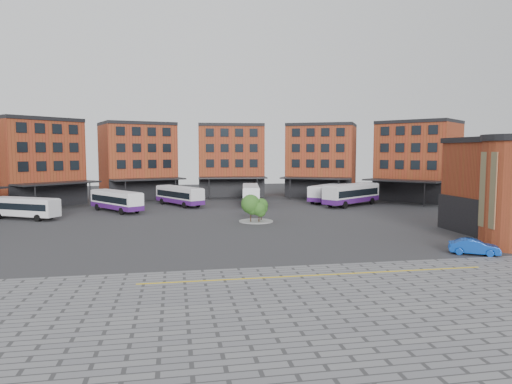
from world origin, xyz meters
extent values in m
plane|color=#28282B|center=(0.00, 0.00, 0.00)|extent=(160.00, 160.00, 0.00)
cube|color=slate|center=(2.00, -22.00, 0.01)|extent=(50.00, 22.00, 0.02)
cube|color=gold|center=(2.00, -14.00, 0.03)|extent=(26.00, 0.15, 0.02)
cube|color=brown|center=(-31.45, 36.93, 7.00)|extent=(16.35, 16.13, 14.00)
cube|color=black|center=(-28.20, 33.32, 2.00)|extent=(10.00, 9.07, 4.00)
cube|color=black|center=(-31.45, 36.93, 14.30)|extent=(16.55, 16.35, 0.60)
cube|color=black|center=(-28.07, 33.17, 9.20)|extent=(8.60, 7.77, 8.00)
cube|color=black|center=(-26.63, 31.58, 4.00)|extent=(12.61, 11.97, 0.25)
cylinder|color=black|center=(-28.81, 27.19, 2.00)|extent=(0.20, 0.20, 4.00)
cylinder|color=black|center=(-22.05, 33.28, 2.00)|extent=(0.20, 0.20, 4.00)
cube|color=brown|center=(-15.30, 46.44, 7.00)|extent=(15.55, 13.69, 14.00)
cube|color=black|center=(-13.72, 41.85, 2.00)|extent=(12.45, 4.71, 4.00)
cube|color=black|center=(-15.30, 46.44, 14.30)|extent=(15.65, 13.97, 0.60)
cube|color=black|center=(-13.66, 41.66, 9.20)|extent=(10.87, 3.87, 8.00)
cube|color=black|center=(-12.96, 39.63, 4.00)|extent=(13.72, 8.39, 0.25)
cylinder|color=black|center=(-16.67, 36.45, 2.00)|extent=(0.20, 0.20, 4.00)
cylinder|color=black|center=(-8.07, 39.41, 2.00)|extent=(0.20, 0.20, 4.00)
cube|color=brown|center=(3.28, 48.89, 7.00)|extent=(13.67, 10.88, 14.00)
cube|color=black|center=(2.94, 44.05, 2.00)|extent=(13.00, 1.41, 4.00)
cube|color=black|center=(3.28, 48.89, 14.30)|extent=(13.69, 11.18, 0.60)
cube|color=black|center=(2.93, 43.85, 9.20)|extent=(11.42, 0.95, 8.00)
cube|color=black|center=(2.78, 41.70, 4.00)|extent=(13.28, 5.30, 0.25)
cylinder|color=black|center=(-1.89, 40.22, 2.00)|extent=(0.20, 0.20, 4.00)
cylinder|color=black|center=(7.19, 39.59, 2.00)|extent=(0.20, 0.20, 4.00)
cube|color=brown|center=(21.34, 43.88, 7.00)|extent=(16.12, 14.81, 14.00)
cube|color=black|center=(19.14, 39.56, 2.00)|extent=(11.81, 6.35, 4.00)
cube|color=black|center=(21.34, 43.88, 14.30)|extent=(16.26, 15.08, 0.60)
cube|color=black|center=(19.04, 39.38, 9.20)|extent=(10.26, 5.33, 8.00)
cube|color=black|center=(18.07, 37.46, 4.00)|extent=(13.58, 9.82, 0.25)
cylinder|color=black|center=(13.20, 37.92, 2.00)|extent=(0.20, 0.20, 4.00)
cylinder|color=black|center=(21.31, 33.79, 2.00)|extent=(0.20, 0.20, 4.00)
cube|color=brown|center=(36.00, 32.21, 7.00)|extent=(16.02, 16.39, 14.00)
cube|color=black|center=(32.29, 29.09, 2.00)|extent=(8.74, 10.28, 4.00)
cube|color=black|center=(36.00, 32.21, 14.30)|extent=(16.25, 16.58, 0.60)
cube|color=black|center=(32.14, 28.96, 9.20)|extent=(7.47, 8.86, 8.00)
cube|color=black|center=(30.49, 27.58, 4.00)|extent=(11.73, 12.79, 0.25)
cylinder|color=black|center=(26.19, 29.91, 2.00)|extent=(0.20, 0.20, 4.00)
cylinder|color=black|center=(32.03, 22.94, 2.00)|extent=(0.20, 0.20, 4.00)
cube|color=black|center=(22.90, -2.00, 2.00)|extent=(0.40, 12.00, 4.00)
cube|color=red|center=(20.10, -8.00, 5.50)|extent=(0.12, 2.20, 7.00)
cylinder|color=gray|center=(2.00, 12.00, 0.06)|extent=(4.40, 4.40, 0.12)
cylinder|color=#332114|center=(1.20, 11.40, 0.85)|extent=(0.14, 0.14, 1.69)
sphere|color=#29541C|center=(1.20, 11.40, 2.37)|extent=(2.45, 2.45, 2.45)
sphere|color=#29541C|center=(1.40, 11.25, 1.86)|extent=(1.71, 1.71, 1.71)
cylinder|color=#332114|center=(2.80, 12.60, 0.74)|extent=(0.14, 0.14, 1.48)
sphere|color=#29541C|center=(2.80, 12.60, 2.07)|extent=(1.76, 1.76, 1.76)
sphere|color=#29541C|center=(3.00, 12.45, 1.62)|extent=(1.24, 1.24, 1.24)
cylinder|color=#332114|center=(2.20, 11.00, 0.64)|extent=(0.14, 0.14, 1.28)
sphere|color=#29541C|center=(2.20, 11.00, 1.79)|extent=(1.83, 1.83, 1.83)
sphere|color=#29541C|center=(2.40, 10.85, 1.41)|extent=(1.28, 1.28, 1.28)
cube|color=silver|center=(-28.11, 19.60, 1.64)|extent=(10.02, 6.91, 2.26)
cube|color=black|center=(-28.11, 19.60, 1.80)|extent=(9.34, 6.57, 0.88)
cube|color=silver|center=(-28.11, 19.60, 2.82)|extent=(9.62, 6.63, 0.11)
cylinder|color=black|center=(-30.40, 22.18, 0.46)|extent=(0.94, 0.69, 0.92)
cylinder|color=black|center=(-25.81, 17.03, 0.46)|extent=(0.94, 0.69, 0.92)
cylinder|color=black|center=(-24.70, 19.05, 0.46)|extent=(0.94, 0.69, 0.92)
cube|color=white|center=(-16.92, 25.26, 1.79)|extent=(8.58, 10.43, 2.47)
cube|color=black|center=(-16.92, 25.26, 1.96)|extent=(8.11, 9.75, 0.96)
cube|color=silver|center=(-16.92, 25.26, 3.07)|extent=(8.24, 10.01, 0.12)
cube|color=black|center=(-20.13, 29.65, 2.02)|extent=(1.80, 1.36, 1.11)
cube|color=#44176A|center=(-16.92, 25.26, 0.91)|extent=(8.64, 10.49, 0.71)
cylinder|color=black|center=(-20.03, 27.38, 0.50)|extent=(0.84, 0.99, 1.01)
cylinder|color=black|center=(-18.00, 28.87, 0.50)|extent=(0.84, 0.99, 1.01)
cylinder|color=black|center=(-15.84, 21.66, 0.50)|extent=(0.84, 0.99, 1.01)
cylinder|color=black|center=(-13.81, 23.15, 0.50)|extent=(0.84, 0.99, 1.01)
cube|color=silver|center=(-7.51, 31.29, 1.82)|extent=(7.90, 11.02, 2.51)
cube|color=black|center=(-7.51, 31.29, 2.00)|extent=(7.50, 10.27, 0.97)
cube|color=silver|center=(-7.51, 31.29, 3.12)|extent=(7.59, 10.58, 0.12)
cube|color=black|center=(-10.31, 36.07, 2.05)|extent=(1.94, 1.20, 1.13)
cube|color=#44176A|center=(-7.51, 31.29, 0.92)|extent=(7.96, 11.07, 0.72)
cylinder|color=black|center=(-10.44, 33.76, 0.51)|extent=(0.78, 1.04, 1.02)
cylinder|color=black|center=(-8.23, 35.05, 0.51)|extent=(0.78, 1.04, 1.02)
cylinder|color=black|center=(-6.80, 27.54, 0.51)|extent=(0.78, 1.04, 1.02)
cylinder|color=black|center=(-4.58, 28.83, 0.51)|extent=(0.78, 1.04, 1.02)
cube|color=white|center=(4.43, 30.59, 1.89)|extent=(4.39, 11.97, 2.61)
cube|color=black|center=(4.43, 30.59, 2.08)|extent=(4.31, 11.06, 1.01)
cube|color=silver|center=(4.43, 30.59, 3.25)|extent=(4.22, 11.49, 0.13)
cube|color=black|center=(5.30, 36.27, 2.13)|extent=(2.25, 0.46, 1.17)
cube|color=#44176A|center=(4.43, 30.59, 0.96)|extent=(4.44, 12.02, 0.74)
cylinder|color=black|center=(3.68, 34.49, 0.53)|extent=(0.48, 1.10, 1.06)
cylinder|color=black|center=(6.31, 34.09, 0.53)|extent=(0.48, 1.10, 1.06)
cylinder|color=black|center=(2.55, 27.09, 0.53)|extent=(0.48, 1.10, 1.06)
cylinder|color=black|center=(5.18, 26.68, 0.53)|extent=(0.48, 1.10, 1.06)
cube|color=silver|center=(18.65, 32.00, 1.78)|extent=(9.52, 9.67, 2.46)
cube|color=black|center=(18.65, 32.00, 1.96)|extent=(8.95, 9.08, 0.95)
cube|color=silver|center=(18.65, 32.00, 3.07)|extent=(9.14, 9.28, 0.12)
cube|color=black|center=(22.44, 35.89, 2.01)|extent=(1.61, 1.58, 1.11)
cube|color=#44176A|center=(18.65, 32.00, 0.90)|extent=(9.58, 9.72, 0.70)
cylinder|color=black|center=(20.22, 35.41, 0.50)|extent=(0.92, 0.93, 1.01)
cylinder|color=black|center=(22.02, 33.66, 0.50)|extent=(0.92, 0.93, 1.01)
cylinder|color=black|center=(15.27, 30.35, 0.50)|extent=(0.92, 0.93, 1.01)
cylinder|color=black|center=(17.07, 28.59, 0.50)|extent=(0.92, 0.93, 1.01)
cube|color=silver|center=(20.81, 26.32, 2.04)|extent=(12.03, 9.56, 2.82)
cube|color=black|center=(20.81, 26.32, 2.24)|extent=(11.23, 9.03, 1.09)
cube|color=silver|center=(20.81, 26.32, 3.51)|extent=(11.55, 9.17, 0.14)
cube|color=black|center=(25.93, 29.86, 2.30)|extent=(1.49, 2.08, 1.26)
cube|color=#44176A|center=(20.81, 26.32, 1.03)|extent=(12.09, 9.61, 0.80)
cylinder|color=black|center=(23.32, 29.80, 0.57)|extent=(1.14, 0.94, 1.15)
cylinder|color=black|center=(24.96, 27.44, 0.57)|extent=(1.14, 0.94, 1.15)
cylinder|color=black|center=(16.67, 25.20, 0.57)|extent=(1.14, 0.94, 1.15)
cylinder|color=black|center=(18.30, 22.84, 0.57)|extent=(1.14, 0.94, 1.15)
imported|color=#0C3AA2|center=(17.54, -9.92, 0.68)|extent=(4.33, 3.28, 1.37)
camera|label=1|loc=(-8.33, -45.33, 9.05)|focal=32.00mm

